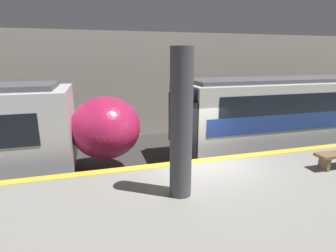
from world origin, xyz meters
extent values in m
plane|color=#33302D|center=(0.00, 0.00, 0.00)|extent=(120.00, 120.00, 0.00)
cube|color=gray|center=(0.00, -2.38, 0.56)|extent=(40.00, 4.75, 1.13)
cube|color=gold|center=(0.00, -0.15, 1.13)|extent=(40.00, 0.30, 0.01)
cube|color=#B2AD9E|center=(0.00, 6.72, 2.68)|extent=(50.00, 0.15, 5.35)
cylinder|color=#47474C|center=(-1.23, -1.83, 2.73)|extent=(0.48, 0.48, 3.21)
ellipsoid|color=#B21E4C|center=(-2.64, 2.27, 1.72)|extent=(2.42, 2.59, 2.19)
sphere|color=#F2EFCC|center=(-1.69, 2.27, 1.33)|extent=(0.20, 0.20, 0.20)
cube|color=black|center=(7.42, 2.27, 0.28)|extent=(13.10, 2.31, 0.55)
cube|color=silver|center=(7.42, 2.27, 1.85)|extent=(14.24, 2.82, 2.60)
cube|color=black|center=(0.17, 2.27, 1.65)|extent=(0.25, 2.76, 2.08)
cube|color=black|center=(0.17, 2.27, 2.69)|extent=(0.25, 2.48, 0.83)
sphere|color=#EA4C42|center=(0.02, 1.64, 1.28)|extent=(0.18, 0.18, 0.18)
sphere|color=#EA4C42|center=(0.02, 2.91, 1.28)|extent=(0.18, 0.18, 0.18)
cube|color=brown|center=(2.98, -1.65, 1.33)|extent=(0.10, 0.32, 0.41)
camera|label=1|loc=(-2.95, -6.90, 4.14)|focal=28.00mm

